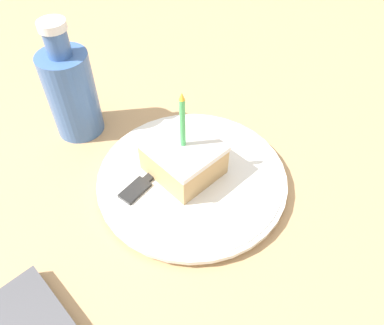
% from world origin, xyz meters
% --- Properties ---
extents(ground_plane, '(2.40, 2.40, 0.04)m').
position_xyz_m(ground_plane, '(0.00, 0.00, -0.02)').
color(ground_plane, tan).
rests_on(ground_plane, ground).
extents(plate, '(0.28, 0.28, 0.02)m').
position_xyz_m(plate, '(0.01, -0.02, 0.01)').
color(plate, white).
rests_on(plate, ground_plane).
extents(cake_slice, '(0.09, 0.10, 0.14)m').
position_xyz_m(cake_slice, '(0.01, -0.00, 0.05)').
color(cake_slice, tan).
rests_on(cake_slice, plate).
extents(fork, '(0.17, 0.04, 0.00)m').
position_xyz_m(fork, '(-0.02, 0.03, 0.02)').
color(fork, '#262626').
rests_on(fork, plate).
extents(bottle, '(0.08, 0.08, 0.19)m').
position_xyz_m(bottle, '(-0.04, 0.20, 0.08)').
color(bottle, '#3F66A5').
rests_on(bottle, ground_plane).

